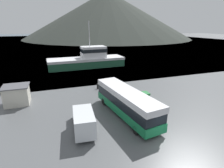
% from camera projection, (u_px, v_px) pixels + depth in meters
% --- Properties ---
extents(ground_plane, '(400.00, 400.00, 0.00)m').
position_uv_depth(ground_plane, '(173.00, 146.00, 15.60)').
color(ground_plane, '#515456').
extents(water_surface, '(240.00, 240.00, 0.00)m').
position_uv_depth(water_surface, '(63.00, 39.00, 139.97)').
color(water_surface, '#3D5160').
rests_on(water_surface, ground).
extents(hill_backdrop, '(140.61, 140.61, 38.44)m').
position_uv_depth(hill_backdrop, '(107.00, 15.00, 151.57)').
color(hill_backdrop, '#2D332D').
rests_on(hill_backdrop, ground).
extents(tour_bus, '(4.04, 11.26, 3.16)m').
position_uv_depth(tour_bus, '(126.00, 101.00, 20.49)').
color(tour_bus, '#146B3D').
rests_on(tour_bus, ground).
extents(delivery_van, '(2.42, 5.67, 2.28)m').
position_uv_depth(delivery_van, '(83.00, 120.00, 17.60)').
color(delivery_van, silver).
rests_on(delivery_van, ground).
extents(fishing_boat, '(19.48, 6.28, 11.38)m').
position_uv_depth(fishing_boat, '(88.00, 59.00, 45.17)').
color(fishing_boat, '#1E5138').
rests_on(fishing_boat, water_surface).
extents(storage_bin, '(1.03, 1.31, 1.16)m').
position_uv_depth(storage_bin, '(145.00, 96.00, 25.06)').
color(storage_bin, '#287F3D').
rests_on(storage_bin, ground).
extents(dock_kiosk, '(3.32, 2.94, 2.64)m').
position_uv_depth(dock_kiosk, '(17.00, 95.00, 23.56)').
color(dock_kiosk, beige).
rests_on(dock_kiosk, ground).
extents(mooring_bollard, '(0.35, 0.35, 0.94)m').
position_uv_depth(mooring_bollard, '(98.00, 86.00, 29.62)').
color(mooring_bollard, black).
rests_on(mooring_bollard, ground).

